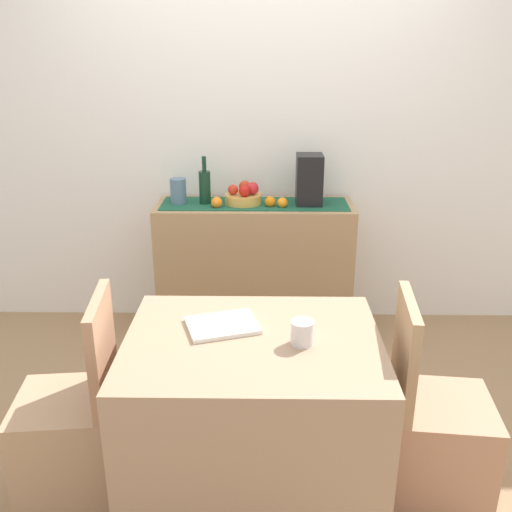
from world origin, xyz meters
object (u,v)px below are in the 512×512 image
coffee_maker (309,180)px  dining_table (253,417)px  fruit_bowl (243,199)px  chair_by_corner (436,439)px  coffee_cup (302,333)px  ceramic_vase (178,191)px  wine_bottle (205,187)px  open_book (222,325)px  sideboard_console (255,269)px  chair_near_window (72,435)px

coffee_maker → dining_table: 1.64m
fruit_bowl → chair_by_corner: (0.86, -1.46, -0.65)m
fruit_bowl → coffee_cup: fruit_bowl is taller
ceramic_vase → dining_table: bearing=-71.3°
wine_bottle → chair_by_corner: 1.97m
open_book → coffee_cup: size_ratio=2.92×
wine_bottle → ceramic_vase: 0.17m
dining_table → coffee_cup: bearing=-10.4°
sideboard_console → fruit_bowl: 0.48m
coffee_maker → chair_near_window: (-1.09, -1.46, -0.77)m
fruit_bowl → open_book: size_ratio=0.82×
open_book → chair_by_corner: 1.02m
sideboard_console → ceramic_vase: (-0.48, 0.00, 0.52)m
coffee_maker → wine_bottle: bearing=180.0°
coffee_maker → ceramic_vase: size_ratio=1.94×
dining_table → chair_by_corner: bearing=0.1°
fruit_bowl → chair_by_corner: size_ratio=0.25×
coffee_cup → chair_near_window: 1.10m
dining_table → coffee_cup: 0.46m
fruit_bowl → ceramic_vase: 0.41m
chair_by_corner → wine_bottle: bearing=127.0°
sideboard_console → chair_by_corner: (0.79, -1.46, -0.17)m
ceramic_vase → open_book: (0.37, -1.37, -0.21)m
chair_by_corner → coffee_cup: bearing=-176.4°
sideboard_console → chair_near_window: size_ratio=1.38×
sideboard_console → fruit_bowl: fruit_bowl is taller
wine_bottle → dining_table: bearing=-77.3°
sideboard_console → dining_table: (0.02, -1.46, -0.07)m
coffee_maker → sideboard_console: bearing=180.0°
dining_table → chair_near_window: bearing=179.9°
coffee_cup → chair_near_window: (-0.96, 0.04, -0.52)m
wine_bottle → open_book: 1.41m
sideboard_console → chair_by_corner: bearing=-61.6°
wine_bottle → ceramic_vase: (-0.17, 0.00, -0.03)m
dining_table → open_book: size_ratio=3.63×
sideboard_console → chair_near_window: chair_near_window is taller
coffee_maker → ceramic_vase: coffee_maker is taller
coffee_maker → coffee_cup: 1.52m
ceramic_vase → coffee_cup: 1.66m
sideboard_console → ceramic_vase: ceramic_vase is taller
open_book → coffee_cup: (0.32, -0.13, 0.04)m
sideboard_console → chair_by_corner: 1.67m
coffee_maker → chair_near_window: coffee_maker is taller
coffee_maker → chair_by_corner: 1.71m
dining_table → coffee_maker: bearing=77.7°
coffee_maker → chair_by_corner: coffee_maker is taller
chair_near_window → chair_by_corner: (1.54, -0.00, 0.00)m
coffee_maker → open_book: coffee_maker is taller
coffee_cup → coffee_maker: bearing=85.1°
ceramic_vase → chair_by_corner: 2.06m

